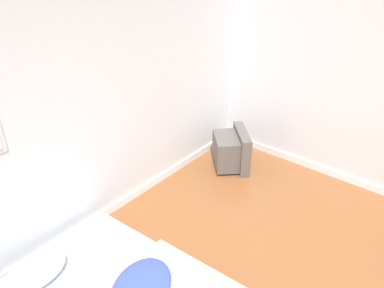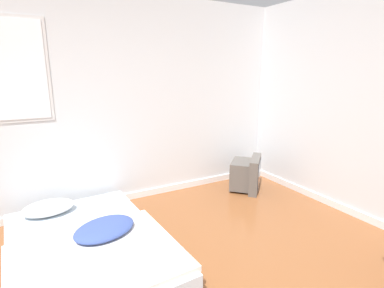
# 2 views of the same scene
# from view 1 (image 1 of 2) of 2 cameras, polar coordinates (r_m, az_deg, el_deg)

# --- Properties ---
(wall_back) EXTENTS (8.05, 0.08, 2.60)m
(wall_back) POSITION_cam_1_polar(r_m,az_deg,el_deg) (3.18, -24.42, 2.82)
(wall_back) COLOR silver
(wall_back) RESTS_ON ground_plane
(crt_tv) EXTENTS (0.64, 0.64, 0.49)m
(crt_tv) POSITION_cam_1_polar(r_m,az_deg,el_deg) (4.67, 6.12, -0.91)
(crt_tv) COLOR #56514C
(crt_tv) RESTS_ON ground_plane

